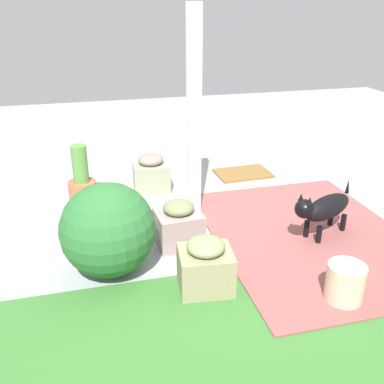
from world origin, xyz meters
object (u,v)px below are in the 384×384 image
(terracotta_pot_tall, at_px, (82,183))
(ceramic_urn, at_px, (345,283))
(dog, at_px, (324,208))
(porch_pillar, at_px, (194,115))
(stone_planter_nearest, at_px, (151,174))
(stone_planter_mid, at_px, (179,225))
(stone_planter_far, at_px, (206,266))
(doormat, at_px, (243,173))
(round_shrub, at_px, (108,230))

(terracotta_pot_tall, distance_m, ceramic_urn, 2.92)
(terracotta_pot_tall, xyz_separation_m, dog, (-2.18, 1.35, 0.06))
(dog, distance_m, ceramic_urn, 0.99)
(porch_pillar, height_order, stone_planter_nearest, porch_pillar)
(dog, bearing_deg, stone_planter_mid, -8.84)
(stone_planter_mid, bearing_deg, terracotta_pot_tall, -53.95)
(stone_planter_far, bearing_deg, porch_pillar, -101.04)
(stone_planter_nearest, relative_size, terracotta_pot_tall, 0.66)
(porch_pillar, bearing_deg, dog, 139.36)
(stone_planter_nearest, height_order, terracotta_pot_tall, terracotta_pot_tall)
(dog, bearing_deg, stone_planter_far, 21.29)
(stone_planter_far, relative_size, terracotta_pot_tall, 0.67)
(stone_planter_far, relative_size, dog, 0.61)
(stone_planter_far, xyz_separation_m, dog, (-1.30, -0.51, 0.10))
(stone_planter_mid, distance_m, stone_planter_far, 0.72)
(stone_planter_mid, xyz_separation_m, terracotta_pot_tall, (0.83, -1.14, 0.04))
(stone_planter_far, xyz_separation_m, ceramic_urn, (-0.96, 0.41, -0.05))
(stone_planter_mid, xyz_separation_m, stone_planter_far, (-0.05, 0.72, 0.01))
(stone_planter_mid, distance_m, dog, 1.37)
(stone_planter_nearest, relative_size, doormat, 0.64)
(dog, xyz_separation_m, doormat, (0.15, -1.72, -0.29))
(terracotta_pot_tall, bearing_deg, ceramic_urn, 129.04)
(ceramic_urn, height_order, doormat, ceramic_urn)
(terracotta_pot_tall, bearing_deg, doormat, -169.76)
(round_shrub, relative_size, dog, 1.05)
(stone_planter_far, distance_m, round_shrub, 0.84)
(dog, relative_size, ceramic_urn, 2.39)
(stone_planter_mid, relative_size, round_shrub, 0.56)
(porch_pillar, bearing_deg, stone_planter_mid, 64.60)
(stone_planter_far, bearing_deg, stone_planter_nearest, -87.78)
(porch_pillar, distance_m, round_shrub, 1.51)
(stone_planter_far, xyz_separation_m, round_shrub, (0.70, -0.43, 0.18))
(round_shrub, bearing_deg, dog, -177.75)
(terracotta_pot_tall, bearing_deg, stone_planter_far, 115.33)
(round_shrub, relative_size, doormat, 1.12)
(stone_planter_nearest, distance_m, stone_planter_mid, 1.32)
(stone_planter_nearest, distance_m, doormat, 1.26)
(doormat, bearing_deg, porch_pillar, 43.38)
(porch_pillar, xyz_separation_m, dog, (-1.03, 0.88, -0.74))
(porch_pillar, xyz_separation_m, stone_planter_mid, (0.32, 0.67, -0.84))
(terracotta_pot_tall, height_order, dog, terracotta_pot_tall)
(dog, bearing_deg, terracotta_pot_tall, -31.79)
(stone_planter_nearest, relative_size, round_shrub, 0.57)
(stone_planter_mid, xyz_separation_m, round_shrub, (0.65, 0.29, 0.19))
(stone_planter_nearest, xyz_separation_m, stone_planter_far, (-0.08, 2.04, 0.00))
(terracotta_pot_tall, bearing_deg, stone_planter_nearest, -167.35)
(stone_planter_nearest, bearing_deg, doormat, -171.35)
(stone_planter_mid, distance_m, round_shrub, 0.73)
(stone_planter_nearest, relative_size, ceramic_urn, 1.44)
(stone_planter_nearest, xyz_separation_m, dog, (-1.38, 1.53, 0.10))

